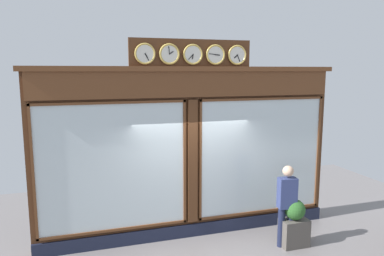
# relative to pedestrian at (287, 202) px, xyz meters

# --- Properties ---
(shop_facade) EXTENTS (6.56, 0.42, 4.18)m
(shop_facade) POSITION_rel_pedestrian_xyz_m (1.69, -1.14, 0.92)
(shop_facade) COLOR #4C2B16
(shop_facade) RESTS_ON ground_plane
(pedestrian) EXTENTS (0.39, 0.27, 1.69)m
(pedestrian) POSITION_rel_pedestrian_xyz_m (0.00, 0.00, 0.00)
(pedestrian) COLOR #191E38
(pedestrian) RESTS_ON ground_plane
(planter_box) EXTENTS (0.56, 0.36, 0.57)m
(planter_box) POSITION_rel_pedestrian_xyz_m (-0.17, 0.04, -0.65)
(planter_box) COLOR #4C4742
(planter_box) RESTS_ON ground_plane
(planter_shrub) EXTENTS (0.42, 0.42, 0.42)m
(planter_shrub) POSITION_rel_pedestrian_xyz_m (-0.17, 0.04, -0.16)
(planter_shrub) COLOR #285623
(planter_shrub) RESTS_ON planter_box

